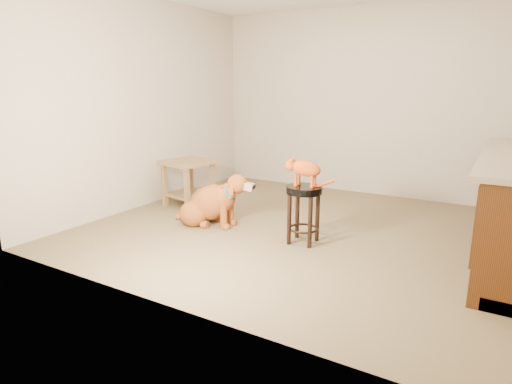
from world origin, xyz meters
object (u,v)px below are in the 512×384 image
Objects in this scene: side_table at (189,176)px; padded_stool at (304,203)px; golden_retriever at (211,204)px; tabby_kitten at (304,169)px; wood_stool at (510,190)px.

padded_stool is at bearing -15.21° from side_table.
tabby_kitten is (1.11, 0.01, 0.50)m from golden_retriever.
side_table reaches higher than padded_stool.
wood_stool is 1.07× the size of side_table.
side_table is at bearing 164.79° from padded_stool.
tabby_kitten is (-1.74, -1.83, 0.38)m from wood_stool.
golden_retriever reaches higher than padded_stool.
golden_retriever is at bearing -147.27° from wood_stool.
side_table is at bearing -159.74° from wood_stool.
wood_stool is at bearing 42.53° from tabby_kitten.
golden_retriever is at bearing -34.79° from side_table.
golden_retriever reaches higher than side_table.
side_table is 1.35× the size of tabby_kitten.
padded_stool is at bearing -133.40° from wood_stool.
golden_retriever is (0.73, -0.51, -0.15)m from side_table.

